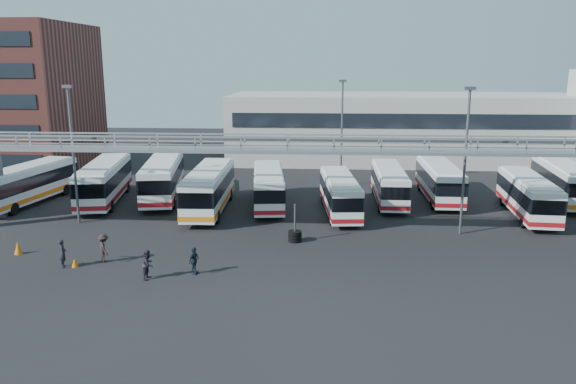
# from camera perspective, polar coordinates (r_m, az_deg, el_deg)

# --- Properties ---
(ground) EXTENTS (140.00, 140.00, 0.00)m
(ground) POSITION_cam_1_polar(r_m,az_deg,el_deg) (33.75, -0.55, -7.39)
(ground) COLOR black
(ground) RESTS_ON ground
(gantry) EXTENTS (51.40, 5.15, 7.10)m
(gantry) POSITION_cam_1_polar(r_m,az_deg,el_deg) (38.01, 0.10, 3.54)
(gantry) COLOR #989BA1
(gantry) RESTS_ON ground
(apartment_building) EXTENTS (18.00, 15.00, 16.00)m
(apartment_building) POSITION_cam_1_polar(r_m,az_deg,el_deg) (71.60, -27.11, 8.60)
(apartment_building) COLOR brown
(apartment_building) RESTS_ON ground
(warehouse) EXTENTS (42.00, 14.00, 8.00)m
(warehouse) POSITION_cam_1_polar(r_m,az_deg,el_deg) (70.62, 11.64, 6.44)
(warehouse) COLOR #9E9E99
(warehouse) RESTS_ON ground
(light_pole_left) EXTENTS (0.70, 0.35, 10.21)m
(light_pole_left) POSITION_cam_1_polar(r_m,az_deg,el_deg) (44.03, -21.03, 4.27)
(light_pole_left) COLOR #4C4F54
(light_pole_left) RESTS_ON ground
(light_pole_mid) EXTENTS (0.70, 0.35, 10.21)m
(light_pole_mid) POSITION_cam_1_polar(r_m,az_deg,el_deg) (40.17, 17.59, 3.76)
(light_pole_mid) COLOR #4C4F54
(light_pole_mid) RESTS_ON ground
(light_pole_back) EXTENTS (0.70, 0.35, 10.21)m
(light_pole_back) POSITION_cam_1_polar(r_m,az_deg,el_deg) (53.90, 5.49, 6.53)
(light_pole_back) COLOR #4C4F54
(light_pole_back) RESTS_ON ground
(bus_0) EXTENTS (4.06, 11.19, 3.32)m
(bus_0) POSITION_cam_1_polar(r_m,az_deg,el_deg) (52.36, -24.90, 0.86)
(bus_0) COLOR silver
(bus_0) RESTS_ON ground
(bus_1) EXTENTS (4.47, 11.68, 3.46)m
(bus_1) POSITION_cam_1_polar(r_m,az_deg,el_deg) (50.60, -18.16, 1.14)
(bus_1) COLOR silver
(bus_1) RESTS_ON ground
(bus_2) EXTENTS (4.53, 11.88, 3.52)m
(bus_2) POSITION_cam_1_polar(r_m,az_deg,el_deg) (50.46, -12.59, 1.48)
(bus_2) COLOR silver
(bus_2) RESTS_ON ground
(bus_3) EXTENTS (3.04, 11.55, 3.48)m
(bus_3) POSITION_cam_1_polar(r_m,az_deg,el_deg) (45.68, -8.03, 0.45)
(bus_3) COLOR silver
(bus_3) RESTS_ON ground
(bus_4) EXTENTS (3.58, 10.52, 3.13)m
(bus_4) POSITION_cam_1_polar(r_m,az_deg,el_deg) (46.76, -2.00, 0.62)
(bus_4) COLOR silver
(bus_4) RESTS_ON ground
(bus_5) EXTENTS (3.27, 10.20, 3.04)m
(bus_5) POSITION_cam_1_polar(r_m,az_deg,el_deg) (44.62, 5.28, -0.10)
(bus_5) COLOR silver
(bus_5) RESTS_ON ground
(bus_6) EXTENTS (2.36, 10.09, 3.06)m
(bus_6) POSITION_cam_1_polar(r_m,az_deg,el_deg) (48.73, 10.24, 0.88)
(bus_6) COLOR silver
(bus_6) RESTS_ON ground
(bus_7) EXTENTS (2.54, 10.69, 3.24)m
(bus_7) POSITION_cam_1_polar(r_m,az_deg,el_deg) (50.66, 15.10, 1.21)
(bus_7) COLOR silver
(bus_7) RESTS_ON ground
(bus_8) EXTENTS (3.16, 10.57, 3.17)m
(bus_8) POSITION_cam_1_polar(r_m,az_deg,el_deg) (47.41, 23.16, -0.24)
(bus_8) COLOR silver
(bus_8) RESTS_ON ground
(bus_9) EXTENTS (3.63, 11.32, 3.38)m
(bus_9) POSITION_cam_1_polar(r_m,az_deg,el_deg) (53.83, 26.15, 1.08)
(bus_9) COLOR silver
(bus_9) RESTS_ON ground
(pedestrian_a) EXTENTS (0.60, 0.73, 1.71)m
(pedestrian_a) POSITION_cam_1_polar(r_m,az_deg,el_deg) (35.61, -21.92, -5.80)
(pedestrian_a) COLOR black
(pedestrian_a) RESTS_ON ground
(pedestrian_b) EXTENTS (0.75, 0.90, 1.68)m
(pedestrian_b) POSITION_cam_1_polar(r_m,az_deg,el_deg) (32.32, -14.02, -7.14)
(pedestrian_b) COLOR #28222F
(pedestrian_b) RESTS_ON ground
(pedestrian_c) EXTENTS (1.18, 1.30, 1.75)m
(pedestrian_c) POSITION_cam_1_polar(r_m,az_deg,el_deg) (35.67, -18.20, -5.44)
(pedestrian_c) COLOR black
(pedestrian_c) RESTS_ON ground
(pedestrian_d) EXTENTS (0.68, 1.01, 1.60)m
(pedestrian_d) POSITION_cam_1_polar(r_m,az_deg,el_deg) (32.50, -9.54, -6.89)
(pedestrian_d) COLOR #1C2432
(pedestrian_d) RESTS_ON ground
(cone_left) EXTENTS (0.44, 0.44, 0.63)m
(cone_left) POSITION_cam_1_polar(r_m,az_deg,el_deg) (35.58, -20.85, -6.64)
(cone_left) COLOR #D2680B
(cone_left) RESTS_ON ground
(cone_right) EXTENTS (0.65, 0.65, 0.80)m
(cone_right) POSITION_cam_1_polar(r_m,az_deg,el_deg) (39.29, -25.74, -5.13)
(cone_right) COLOR #D2680B
(cone_right) RESTS_ON ground
(tire_stack) EXTENTS (0.91, 0.91, 2.61)m
(tire_stack) POSITION_cam_1_polar(r_m,az_deg,el_deg) (37.82, 0.70, -4.40)
(tire_stack) COLOR black
(tire_stack) RESTS_ON ground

